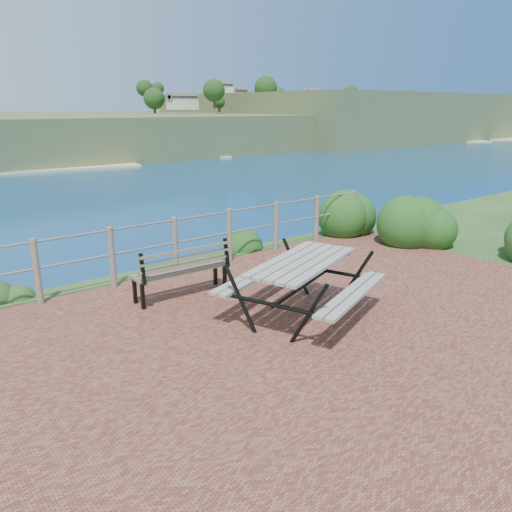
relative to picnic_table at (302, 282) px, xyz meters
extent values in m
cube|color=brown|center=(-0.43, -0.63, -0.52)|extent=(10.00, 7.00, 0.12)
cylinder|color=#6B5B4C|center=(-2.73, 2.72, 0.00)|extent=(0.10, 0.10, 1.00)
cylinder|color=#6B5B4C|center=(-1.58, 2.72, 0.00)|extent=(0.10, 0.10, 1.00)
cylinder|color=#6B5B4C|center=(-0.43, 2.72, 0.00)|extent=(0.10, 0.10, 1.00)
cylinder|color=#6B5B4C|center=(0.72, 2.72, 0.00)|extent=(0.10, 0.10, 1.00)
cylinder|color=#6B5B4C|center=(1.87, 2.72, 0.00)|extent=(0.10, 0.10, 1.00)
cylinder|color=#6B5B4C|center=(3.02, 2.72, 0.00)|extent=(0.10, 0.10, 1.00)
cylinder|color=#6B5B4C|center=(4.17, 2.72, 0.00)|extent=(0.10, 0.10, 1.00)
cylinder|color=slate|center=(-0.43, 2.72, 0.45)|extent=(9.40, 0.04, 0.04)
cylinder|color=slate|center=(-0.43, 2.72, 0.05)|extent=(9.40, 0.04, 0.04)
cube|color=#42552A|center=(139.57, 209.37, -6.52)|extent=(260.00, 180.00, 12.00)
cube|color=#42552A|center=(199.57, 169.37, -2.52)|extent=(160.00, 120.00, 20.00)
cube|color=beige|center=(129.57, 124.37, -12.27)|extent=(209.53, 114.73, 0.50)
cube|color=gray|center=(0.00, 0.00, 0.29)|extent=(2.07, 1.40, 0.04)
cube|color=gray|center=(0.00, 0.00, -0.03)|extent=(1.89, 0.92, 0.04)
cube|color=gray|center=(0.00, 0.00, -0.03)|extent=(1.89, 0.92, 0.04)
cylinder|color=black|center=(0.00, 0.00, -0.08)|extent=(1.56, 0.62, 0.05)
cube|color=brown|center=(-0.92, 1.70, -0.08)|extent=(1.53, 0.44, 0.03)
cube|color=brown|center=(-0.92, 1.70, 0.19)|extent=(1.52, 0.18, 0.35)
cube|color=black|center=(-0.92, 1.70, -0.29)|extent=(0.05, 0.06, 0.42)
cube|color=black|center=(-0.92, 1.70, -0.29)|extent=(0.05, 0.06, 0.42)
cube|color=black|center=(-0.92, 1.70, -0.29)|extent=(0.05, 0.06, 0.42)
cube|color=black|center=(-0.92, 1.70, -0.29)|extent=(0.05, 0.06, 0.42)
ellipsoid|color=#154415|center=(4.43, 1.18, -0.52)|extent=(1.22, 1.22, 1.74)
ellipsoid|color=#154415|center=(4.35, 3.04, -0.52)|extent=(1.25, 1.25, 1.78)
ellipsoid|color=#264A1B|center=(-3.05, 3.46, -0.52)|extent=(0.70, 0.70, 0.42)
ellipsoid|color=#154415|center=(1.54, 3.49, -0.52)|extent=(0.84, 0.84, 0.61)
camera|label=1|loc=(-4.52, -4.67, 2.32)|focal=35.00mm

